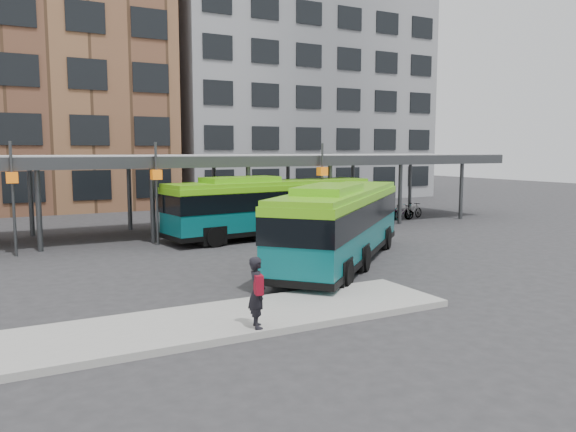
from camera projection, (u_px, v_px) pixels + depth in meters
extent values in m
plane|color=#28282B|center=(320.00, 280.00, 19.20)|extent=(120.00, 120.00, 0.00)
cube|color=gray|center=(195.00, 325.00, 13.99)|extent=(14.00, 3.00, 0.18)
cube|color=#999B9E|center=(195.00, 158.00, 30.13)|extent=(40.00, 6.00, 0.35)
cube|color=#383A3D|center=(215.00, 162.00, 27.52)|extent=(40.00, 0.15, 0.55)
cylinder|color=#383A3D|center=(39.00, 208.00, 24.45)|extent=(0.24, 0.24, 3.80)
cylinder|color=#383A3D|center=(31.00, 200.00, 28.83)|extent=(0.24, 0.24, 3.80)
cylinder|color=#383A3D|center=(153.00, 203.00, 26.78)|extent=(0.24, 0.24, 3.80)
cylinder|color=#383A3D|center=(129.00, 196.00, 31.16)|extent=(0.24, 0.24, 3.80)
cylinder|color=#383A3D|center=(248.00, 199.00, 29.12)|extent=(0.24, 0.24, 3.80)
cylinder|color=#383A3D|center=(214.00, 193.00, 33.50)|extent=(0.24, 0.24, 3.80)
cylinder|color=#383A3D|center=(330.00, 195.00, 31.45)|extent=(0.24, 0.24, 3.80)
cylinder|color=#383A3D|center=(288.00, 190.00, 35.84)|extent=(0.24, 0.24, 3.80)
cylinder|color=#383A3D|center=(400.00, 192.00, 33.79)|extent=(0.24, 0.24, 3.80)
cylinder|color=#383A3D|center=(353.00, 188.00, 38.17)|extent=(0.24, 0.24, 3.80)
cylinder|color=#383A3D|center=(461.00, 190.00, 36.12)|extent=(0.24, 0.24, 3.80)
cylinder|color=#383A3D|center=(410.00, 185.00, 40.51)|extent=(0.24, 0.24, 3.80)
cylinder|color=#383A3D|center=(13.00, 199.00, 23.22)|extent=(0.12, 0.12, 4.80)
cube|color=orange|center=(12.00, 178.00, 23.12)|extent=(0.45, 0.45, 0.45)
cylinder|color=#383A3D|center=(157.00, 194.00, 26.02)|extent=(0.12, 0.12, 4.80)
cube|color=orange|center=(156.00, 175.00, 25.92)|extent=(0.45, 0.45, 0.45)
cylinder|color=#383A3D|center=(322.00, 188.00, 30.23)|extent=(0.12, 0.12, 4.80)
cube|color=orange|center=(322.00, 171.00, 30.12)|extent=(0.45, 0.45, 0.45)
cube|color=slate|center=(290.00, 92.00, 53.56)|extent=(24.00, 14.00, 20.00)
cube|color=#075357|center=(341.00, 225.00, 21.91)|extent=(10.07, 9.55, 2.39)
cube|color=black|center=(342.00, 212.00, 21.85)|extent=(10.14, 9.62, 0.91)
cube|color=#5EB212|center=(342.00, 192.00, 21.75)|extent=(10.00, 9.48, 0.19)
cube|color=#5EB212|center=(329.00, 190.00, 19.94)|extent=(3.98, 3.86, 0.34)
cube|color=black|center=(341.00, 252.00, 22.03)|extent=(10.15, 9.63, 0.23)
cylinder|color=black|center=(387.00, 238.00, 25.24)|extent=(0.90, 0.86, 0.96)
cylinder|color=black|center=(336.00, 236.00, 26.00)|extent=(0.90, 0.86, 0.96)
cylinder|color=black|center=(365.00, 258.00, 20.57)|extent=(0.90, 0.86, 0.96)
cylinder|color=black|center=(304.00, 254.00, 21.33)|extent=(0.90, 0.86, 0.96)
cylinder|color=black|center=(347.00, 275.00, 17.88)|extent=(0.90, 0.86, 0.96)
cylinder|color=black|center=(278.00, 270.00, 18.64)|extent=(0.90, 0.86, 0.96)
cube|color=#075357|center=(272.00, 207.00, 28.76)|extent=(11.50, 3.85, 2.35)
cube|color=black|center=(272.00, 198.00, 28.70)|extent=(11.56, 3.91, 0.89)
cube|color=#5EB212|center=(272.00, 183.00, 28.61)|extent=(11.49, 3.75, 0.19)
cube|color=#5EB212|center=(240.00, 180.00, 27.50)|extent=(3.96, 2.18, 0.33)
cube|color=black|center=(272.00, 228.00, 28.88)|extent=(11.56, 3.91, 0.23)
cylinder|color=black|center=(342.00, 224.00, 30.14)|extent=(0.97, 0.41, 0.94)
cylinder|color=black|center=(316.00, 220.00, 31.99)|extent=(0.97, 0.41, 0.94)
cylinder|color=black|center=(266.00, 232.00, 27.30)|extent=(0.97, 0.41, 0.94)
cylinder|color=black|center=(242.00, 227.00, 29.15)|extent=(0.97, 0.41, 0.94)
cylinder|color=black|center=(215.00, 237.00, 25.66)|extent=(0.97, 0.41, 0.94)
cylinder|color=black|center=(193.00, 231.00, 27.51)|extent=(0.97, 0.41, 0.94)
imported|color=black|center=(257.00, 292.00, 13.41)|extent=(0.54, 0.71, 1.73)
cube|color=maroon|center=(259.00, 285.00, 13.21)|extent=(0.25, 0.36, 0.46)
imported|color=slate|center=(377.00, 215.00, 34.60)|extent=(1.76, 0.80, 0.89)
imported|color=slate|center=(384.00, 214.00, 34.82)|extent=(1.66, 0.79, 0.96)
imported|color=slate|center=(390.00, 213.00, 35.37)|extent=(1.88, 0.85, 0.95)
imported|color=slate|center=(402.00, 212.00, 35.78)|extent=(1.68, 0.91, 0.97)
imported|color=slate|center=(403.00, 212.00, 36.09)|extent=(1.88, 1.07, 0.94)
imported|color=slate|center=(413.00, 210.00, 36.60)|extent=(1.77, 0.78, 1.03)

